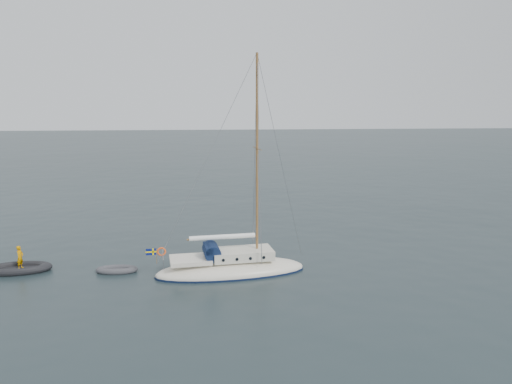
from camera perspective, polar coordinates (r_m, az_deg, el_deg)
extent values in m
plane|color=black|center=(31.93, 0.76, -7.66)|extent=(300.00, 300.00, 0.00)
ellipsoid|color=white|center=(29.36, -2.87, -9.01)|extent=(8.70, 2.71, 1.45)
cube|color=silver|center=(29.08, -1.55, -7.12)|extent=(3.48, 1.84, 0.53)
cube|color=white|center=(29.09, -7.50, -7.53)|extent=(2.32, 1.84, 0.24)
cylinder|color=#0E1B3A|center=(28.94, -5.11, -6.70)|extent=(0.93, 1.60, 0.93)
cube|color=#0E1B3A|center=(28.88, -5.50, -6.34)|extent=(0.44, 1.60, 0.39)
cylinder|color=brown|center=(28.00, 0.18, 3.79)|extent=(0.15, 0.15, 11.61)
cylinder|color=brown|center=(27.94, 0.18, 4.98)|extent=(0.05, 2.13, 0.05)
cylinder|color=brown|center=(28.74, -3.88, -5.21)|extent=(4.06, 0.10, 0.10)
cylinder|color=white|center=(28.72, -3.88, -5.11)|extent=(3.78, 0.27, 0.27)
cylinder|color=gray|center=(29.06, -10.59, -6.77)|extent=(0.04, 2.13, 0.04)
torus|color=#F9551C|center=(29.62, -10.59, -6.44)|extent=(0.52, 0.10, 0.52)
cylinder|color=brown|center=(29.12, -11.25, -6.96)|extent=(0.03, 0.03, 0.87)
cube|color=navy|center=(29.07, -11.85, -6.41)|extent=(0.58, 0.02, 0.37)
cube|color=yellow|center=(29.07, -11.85, -6.41)|extent=(0.60, 0.03, 0.09)
cube|color=yellow|center=(29.06, -11.64, -6.41)|extent=(0.09, 0.03, 0.39)
cylinder|color=black|center=(29.91, -4.09, -6.65)|extent=(0.17, 0.06, 0.17)
cylinder|color=black|center=(28.14, -3.99, -7.74)|extent=(0.17, 0.06, 0.17)
cylinder|color=black|center=(29.94, -2.60, -6.62)|extent=(0.17, 0.06, 0.17)
cylinder|color=black|center=(28.17, -2.41, -7.71)|extent=(0.17, 0.06, 0.17)
cylinder|color=black|center=(29.99, -1.12, -6.58)|extent=(0.17, 0.06, 0.17)
cylinder|color=black|center=(28.22, -0.82, -7.67)|extent=(0.17, 0.06, 0.17)
cylinder|color=black|center=(30.05, 0.36, -6.54)|extent=(0.17, 0.06, 0.17)
cylinder|color=black|center=(28.29, 0.75, -7.62)|extent=(0.17, 0.06, 0.17)
cube|color=#444449|center=(30.65, -15.61, -8.63)|extent=(1.48, 0.61, 0.09)
cube|color=black|center=(32.74, -25.61, -7.99)|extent=(2.43, 1.01, 0.12)
imported|color=#DB8B00|center=(32.46, -25.38, -6.77)|extent=(0.47, 0.58, 1.38)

